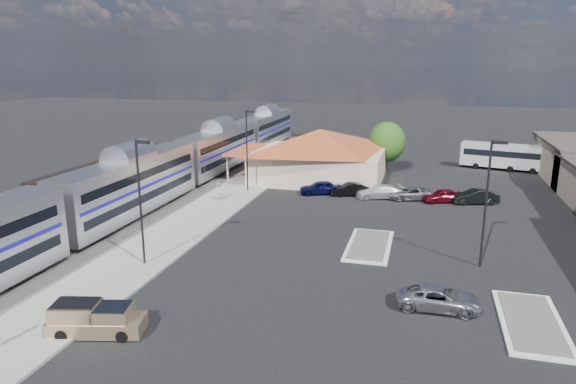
% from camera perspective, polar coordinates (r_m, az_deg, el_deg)
% --- Properties ---
extents(ground, '(280.00, 280.00, 0.00)m').
position_cam_1_polar(ground, '(39.60, 2.90, -6.51)').
color(ground, black).
rests_on(ground, ground).
extents(railbed, '(16.00, 100.00, 0.12)m').
position_cam_1_polar(railbed, '(54.53, -17.31, -1.22)').
color(railbed, '#4C4944').
rests_on(railbed, ground).
extents(platform, '(5.50, 92.00, 0.18)m').
position_cam_1_polar(platform, '(48.63, -9.53, -2.59)').
color(platform, gray).
rests_on(platform, ground).
extents(passenger_train, '(3.00, 104.00, 5.55)m').
position_cam_1_polar(passenger_train, '(49.15, -16.93, 0.52)').
color(passenger_train, silver).
rests_on(passenger_train, ground).
extents(freight_cars, '(2.80, 46.00, 4.00)m').
position_cam_1_polar(freight_cars, '(54.09, -21.31, 0.36)').
color(freight_cars, black).
rests_on(freight_cars, ground).
extents(station_depot, '(18.35, 12.24, 6.20)m').
position_cam_1_polar(station_depot, '(62.41, 3.51, 4.21)').
color(station_depot, tan).
rests_on(station_depot, ground).
extents(traffic_island_south, '(3.30, 7.50, 0.21)m').
position_cam_1_polar(traffic_island_south, '(40.86, 9.02, -5.85)').
color(traffic_island_south, silver).
rests_on(traffic_island_south, ground).
extents(traffic_island_north, '(3.30, 7.50, 0.21)m').
position_cam_1_polar(traffic_island_north, '(32.12, 25.42, -12.96)').
color(traffic_island_north, silver).
rests_on(traffic_island_north, ground).
extents(lamp_plat_s, '(1.08, 0.25, 9.00)m').
position_cam_1_polar(lamp_plat_s, '(36.52, -16.05, -0.08)').
color(lamp_plat_s, black).
rests_on(lamp_plat_s, ground).
extents(lamp_plat_n, '(1.08, 0.25, 9.00)m').
position_cam_1_polar(lamp_plat_n, '(56.10, -4.51, 5.33)').
color(lamp_plat_n, black).
rests_on(lamp_plat_n, ground).
extents(lamp_lot, '(1.08, 0.25, 9.00)m').
position_cam_1_polar(lamp_lot, '(37.52, 21.37, -0.15)').
color(lamp_lot, black).
rests_on(lamp_lot, ground).
extents(tree_depot, '(4.71, 4.71, 6.63)m').
position_cam_1_polar(tree_depot, '(67.13, 10.93, 5.47)').
color(tree_depot, '#382314').
rests_on(tree_depot, ground).
extents(pickup_truck, '(5.23, 2.92, 1.71)m').
position_cam_1_polar(pickup_truck, '(29.74, -20.46, -13.15)').
color(pickup_truck, '#9F8562').
rests_on(pickup_truck, ground).
extents(suv, '(4.90, 2.31, 1.35)m').
position_cam_1_polar(suv, '(31.78, 16.44, -11.24)').
color(suv, '#A3A7AB').
rests_on(suv, ground).
extents(coach_bus, '(10.96, 4.69, 3.44)m').
position_cam_1_polar(coach_bus, '(73.93, 22.83, 3.80)').
color(coach_bus, silver).
rests_on(coach_bus, ground).
extents(person_b, '(0.86, 1.02, 1.87)m').
position_cam_1_polar(person_b, '(53.13, -7.75, 0.08)').
color(person_b, silver).
rests_on(person_b, platform).
extents(parked_car_a, '(4.76, 3.17, 1.50)m').
position_cam_1_polar(parked_car_a, '(55.84, 3.56, 0.50)').
color(parked_car_a, '#0C0E3E').
rests_on(parked_car_a, ground).
extents(parked_car_b, '(4.46, 2.82, 1.39)m').
position_cam_1_polar(parked_car_b, '(55.62, 6.85, 0.31)').
color(parked_car_b, black).
rests_on(parked_car_b, ground).
extents(parked_car_c, '(5.28, 3.50, 1.42)m').
position_cam_1_polar(parked_car_c, '(54.98, 10.11, 0.04)').
color(parked_car_c, silver).
rests_on(parked_car_c, ground).
extents(parked_car_d, '(5.20, 3.52, 1.32)m').
position_cam_1_polar(parked_car_d, '(55.13, 13.44, -0.15)').
color(parked_car_d, gray).
rests_on(parked_car_d, ground).
extents(parked_car_e, '(4.45, 3.05, 1.41)m').
position_cam_1_polar(parked_car_e, '(54.86, 16.77, -0.40)').
color(parked_car_e, maroon).
rests_on(parked_car_e, ground).
extents(parked_car_f, '(4.82, 2.82, 1.50)m').
position_cam_1_polar(parked_car_f, '(55.35, 20.07, -0.48)').
color(parked_car_f, black).
rests_on(parked_car_f, ground).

